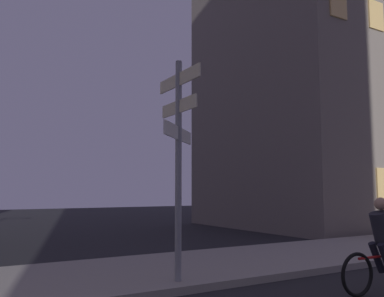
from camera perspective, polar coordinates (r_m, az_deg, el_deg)
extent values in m
cube|color=gray|center=(8.88, -3.80, -16.68)|extent=(40.00, 3.48, 0.14)
cylinder|color=gray|center=(7.38, -1.92, -2.76)|extent=(0.12, 0.12, 3.99)
cube|color=beige|center=(7.64, -1.88, 9.65)|extent=(0.03, 1.51, 0.24)
cube|color=beige|center=(7.52, -1.89, 5.89)|extent=(0.03, 1.28, 0.24)
cube|color=white|center=(7.44, -1.91, 2.14)|extent=(1.20, 1.20, 0.24)
torus|color=black|center=(7.45, 22.20, -16.08)|extent=(0.72, 0.10, 0.72)
cylinder|color=red|center=(7.83, 24.80, -13.60)|extent=(1.00, 0.10, 0.04)
cylinder|color=#26262D|center=(7.85, 25.10, -10.07)|extent=(0.47, 0.34, 0.61)
sphere|color=tan|center=(7.83, 24.97, -7.05)|extent=(0.22, 0.22, 0.22)
cylinder|color=black|center=(7.93, 24.51, -13.73)|extent=(0.35, 0.14, 0.55)
cube|color=slate|center=(23.57, 18.22, 14.97)|extent=(11.27, 9.02, 20.02)
cube|color=#F2C672|center=(17.51, 25.37, -4.46)|extent=(0.90, 0.06, 1.20)
cube|color=#F2C672|center=(17.22, 19.85, 18.74)|extent=(0.90, 0.06, 1.20)
cube|color=#F2C672|center=(18.88, 24.42, 16.66)|extent=(0.90, 0.06, 1.20)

